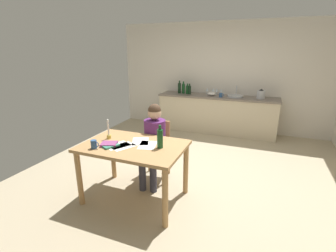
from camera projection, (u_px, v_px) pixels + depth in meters
name	position (u px, v px, depth m)	size (l,w,h in m)	color
ground_plane	(189.00, 172.00, 4.06)	(5.20, 5.20, 0.04)	tan
wall_back	(221.00, 77.00, 5.97)	(5.20, 0.12, 2.60)	silver
kitchen_counter	(216.00, 114.00, 5.90)	(2.80, 0.64, 0.90)	beige
dining_table	(134.00, 153.00, 3.12)	(1.30, 0.88, 0.78)	tan
chair_at_table	(157.00, 146.00, 3.77)	(0.45, 0.45, 0.89)	tan
person_seated	(154.00, 139.00, 3.58)	(0.38, 0.62, 1.19)	#592666
coffee_mug	(94.00, 144.00, 2.96)	(0.11, 0.07, 0.11)	#33598C
candlestick	(109.00, 133.00, 3.29)	(0.06, 0.06, 0.27)	gold
book_magazine	(109.00, 144.00, 3.06)	(0.20, 0.16, 0.03)	#8E4076
book_cookery	(110.00, 145.00, 3.03)	(0.16, 0.20, 0.02)	#3A8268
paper_letter	(140.00, 141.00, 3.20)	(0.21, 0.30, 0.00)	white
paper_bill	(148.00, 145.00, 3.07)	(0.21, 0.30, 0.00)	white
paper_envelope	(123.00, 146.00, 3.04)	(0.21, 0.30, 0.00)	white
paper_receipt	(118.00, 145.00, 3.06)	(0.21, 0.30, 0.00)	white
wine_bottle_on_table	(160.00, 138.00, 2.96)	(0.07, 0.07, 0.29)	#194C23
sink_unit	(235.00, 96.00, 5.62)	(0.36, 0.36, 0.24)	#B2B7BC
bottle_oil	(179.00, 88.00, 6.08)	(0.08, 0.08, 0.32)	black
bottle_vinegar	(183.00, 88.00, 6.07)	(0.08, 0.08, 0.30)	#194C23
bottle_wine_red	(187.00, 89.00, 6.02)	(0.08, 0.08, 0.25)	#194C23
bottle_sauce	(189.00, 90.00, 5.98)	(0.08, 0.08, 0.25)	black
mixing_bowl	(211.00, 94.00, 5.78)	(0.20, 0.20, 0.09)	white
stovetop_kettle	(261.00, 94.00, 5.40)	(0.18, 0.18, 0.22)	#B7BABF
wine_glass_near_sink	(221.00, 90.00, 5.85)	(0.07, 0.07, 0.15)	silver
wine_glass_by_kettle	(217.00, 90.00, 5.89)	(0.07, 0.07, 0.15)	silver
wine_glass_back_left	(213.00, 90.00, 5.92)	(0.07, 0.07, 0.15)	silver
wine_glass_back_right	(207.00, 90.00, 5.97)	(0.07, 0.07, 0.15)	silver
teacup_on_counter	(221.00, 95.00, 5.59)	(0.11, 0.07, 0.10)	#33598C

